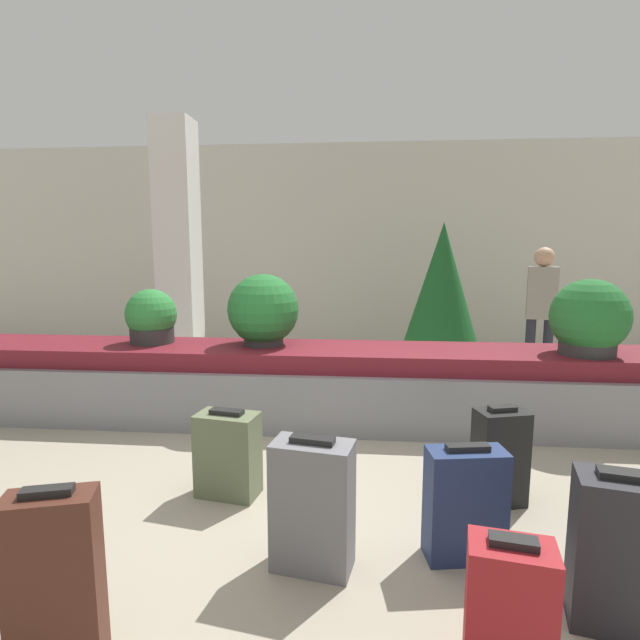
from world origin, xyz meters
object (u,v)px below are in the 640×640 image
(suitcase_7, at_px, (313,505))
(potted_plant_2, at_px, (589,320))
(suitcase_4, at_px, (500,457))
(potted_plant_1, at_px, (151,318))
(suitcase_2, at_px, (228,454))
(traveler_0, at_px, (541,304))
(suitcase_1, at_px, (509,614))
(potted_plant_0, at_px, (263,311))
(suitcase_5, at_px, (55,582))
(suitcase_0, at_px, (616,552))
(suitcase_6, at_px, (465,504))
(pillar, at_px, (178,245))
(decorated_tree, at_px, (442,292))

(suitcase_7, height_order, potted_plant_2, potted_plant_2)
(suitcase_4, xyz_separation_m, potted_plant_1, (-2.86, 1.48, 0.62))
(suitcase_2, bearing_deg, potted_plant_2, 36.64)
(potted_plant_1, relative_size, traveler_0, 0.32)
(suitcase_1, bearing_deg, potted_plant_0, 127.77)
(suitcase_5, distance_m, potted_plant_1, 3.07)
(suitcase_1, bearing_deg, traveler_0, 80.77)
(potted_plant_0, relative_size, potted_plant_2, 1.03)
(suitcase_1, relative_size, suitcase_7, 0.84)
(suitcase_0, bearing_deg, suitcase_5, -155.83)
(suitcase_2, relative_size, suitcase_4, 0.91)
(suitcase_6, bearing_deg, suitcase_2, 149.85)
(potted_plant_1, bearing_deg, suitcase_1, -47.81)
(suitcase_7, relative_size, potted_plant_2, 1.06)
(pillar, distance_m, suitcase_1, 5.78)
(traveler_0, bearing_deg, suitcase_2, 59.47)
(suitcase_1, height_order, suitcase_4, suitcase_4)
(suitcase_5, bearing_deg, suitcase_6, 9.84)
(suitcase_6, bearing_deg, decorated_tree, 74.65)
(decorated_tree, bearing_deg, suitcase_1, -95.06)
(potted_plant_1, height_order, potted_plant_2, potted_plant_2)
(suitcase_4, bearing_deg, potted_plant_1, 137.59)
(traveler_0, bearing_deg, suitcase_7, 71.86)
(suitcase_1, xyz_separation_m, suitcase_5, (-1.68, -0.08, 0.07))
(suitcase_0, height_order, decorated_tree, decorated_tree)
(pillar, distance_m, suitcase_2, 4.05)
(pillar, relative_size, suitcase_4, 5.11)
(pillar, distance_m, suitcase_5, 5.17)
(suitcase_5, relative_size, suitcase_6, 1.19)
(decorated_tree, bearing_deg, suitcase_6, -96.23)
(potted_plant_1, relative_size, potted_plant_2, 0.80)
(suitcase_0, distance_m, suitcase_7, 1.33)
(potted_plant_0, bearing_deg, suitcase_2, -87.21)
(suitcase_0, xyz_separation_m, decorated_tree, (-0.11, 4.28, 0.70))
(pillar, xyz_separation_m, potted_plant_2, (4.34, -2.11, -0.62))
(suitcase_0, bearing_deg, potted_plant_2, 83.86)
(suitcase_0, bearing_deg, potted_plant_1, 154.54)
(pillar, bearing_deg, suitcase_0, -51.40)
(suitcase_1, xyz_separation_m, decorated_tree, (0.41, 4.62, 0.75))
(suitcase_1, bearing_deg, suitcase_0, 43.13)
(suitcase_2, bearing_deg, suitcase_6, -10.84)
(potted_plant_2, height_order, decorated_tree, decorated_tree)
(pillar, bearing_deg, potted_plant_0, -51.85)
(suitcase_0, distance_m, suitcase_2, 2.14)
(suitcase_4, relative_size, potted_plant_0, 0.95)
(suitcase_5, relative_size, potted_plant_1, 1.42)
(traveler_0, bearing_deg, potted_plant_2, 98.47)
(potted_plant_2, relative_size, traveler_0, 0.41)
(traveler_0, bearing_deg, suitcase_5, 67.53)
(suitcase_7, distance_m, potted_plant_0, 2.41)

